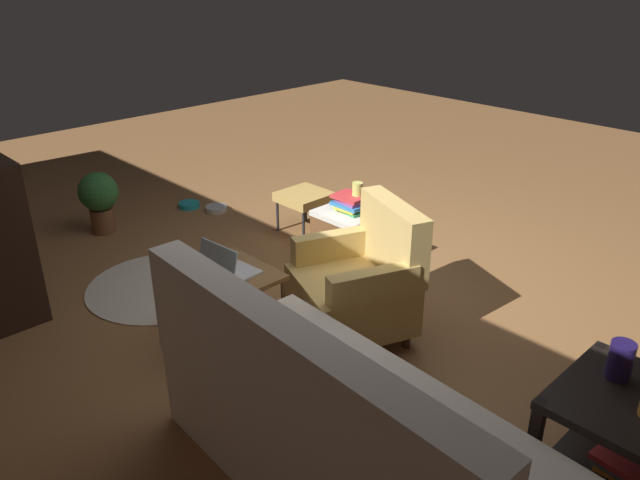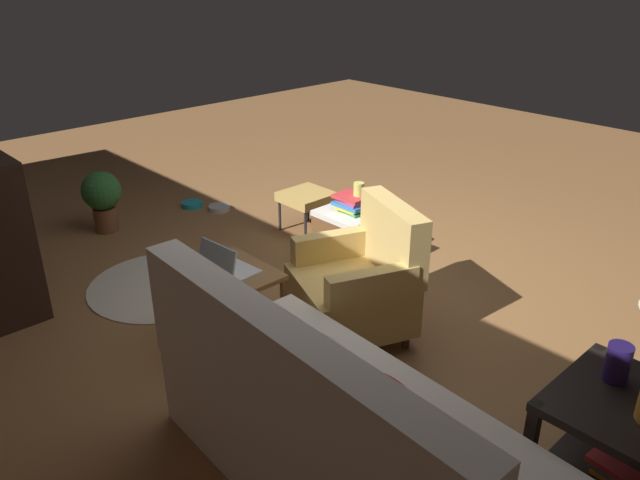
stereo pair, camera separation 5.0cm
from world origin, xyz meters
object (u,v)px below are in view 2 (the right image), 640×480
object	(u,v)px
couch	(338,433)
book_stack_shelf	(620,470)
laptop_desk	(232,279)
potted_plant	(102,196)
wicker_hamper	(351,239)
yellow_mug	(359,189)
book_stack_hamper	(352,203)
laptop	(226,266)
pet_bowl_teal	(192,204)
side_table	(628,440)
pet_bowl_steel	(219,208)
armchair	(359,283)
ottoman	(307,198)
small_vase	(618,363)

from	to	relation	value
couch	book_stack_shelf	world-z (taller)	couch
laptop_desk	potted_plant	size ratio (longest dim) A/B	1.02
wicker_hamper	yellow_mug	world-z (taller)	yellow_mug
book_stack_shelf	couch	bearing A→B (deg)	42.82
book_stack_hamper	potted_plant	distance (m)	2.27
laptop	book_stack_hamper	size ratio (longest dim) A/B	1.21
laptop	pet_bowl_teal	distance (m)	2.46
couch	yellow_mug	world-z (taller)	couch
side_table	laptop	distance (m)	2.29
pet_bowl_steel	armchair	bearing A→B (deg)	166.47
ottoman	pet_bowl_teal	distance (m)	1.31
pet_bowl_teal	potted_plant	xyz separation A→B (m)	(0.03, 0.87, 0.31)
couch	yellow_mug	xyz separation A→B (m)	(1.49, -1.69, 0.32)
small_vase	pet_bowl_steel	xyz separation A→B (m)	(3.98, -0.65, -0.61)
armchair	potted_plant	size ratio (longest dim) A/B	1.59
side_table	wicker_hamper	size ratio (longest dim) A/B	1.33
book_stack_hamper	side_table	bearing A→B (deg)	161.58
small_vase	ottoman	world-z (taller)	small_vase
wicker_hamper	pet_bowl_teal	size ratio (longest dim) A/B	2.40
couch	potted_plant	distance (m)	3.56
potted_plant	wicker_hamper	bearing A→B (deg)	-151.85
wicker_hamper	potted_plant	distance (m)	2.27
side_table	book_stack_shelf	distance (m)	0.17
wicker_hamper	yellow_mug	distance (m)	0.41
wicker_hamper	potted_plant	size ratio (longest dim) A/B	0.87
couch	laptop	xyz separation A→B (m)	(1.33, -0.37, 0.20)
side_table	potted_plant	distance (m)	4.42
yellow_mug	ottoman	bearing A→B (deg)	-13.56
couch	small_vase	distance (m)	1.25
potted_plant	yellow_mug	bearing A→B (deg)	-151.25
potted_plant	couch	bearing A→B (deg)	170.54
wicker_hamper	ottoman	bearing A→B (deg)	-16.81
couch	ottoman	xyz separation A→B (m)	(2.28, -1.89, -0.02)
couch	small_vase	world-z (taller)	couch
side_table	laptop_desk	bearing A→B (deg)	10.99
book_stack_shelf	wicker_hamper	size ratio (longest dim) A/B	0.57
book_stack_hamper	pet_bowl_steel	size ratio (longest dim) A/B	1.39
armchair	pet_bowl_teal	distance (m)	2.71
armchair	small_vase	xyz separation A→B (m)	(-1.60, 0.08, 0.27)
ottoman	yellow_mug	bearing A→B (deg)	166.44
side_table	potted_plant	world-z (taller)	same
laptop_desk	pet_bowl_teal	world-z (taller)	laptop_desk
book_stack_shelf	small_vase	bearing A→B (deg)	-35.23
armchair	pet_bowl_teal	world-z (taller)	armchair
laptop_desk	laptop	distance (m)	0.11
laptop_desk	wicker_hamper	world-z (taller)	same
book_stack_shelf	armchair	bearing A→B (deg)	-5.81
side_table	ottoman	distance (m)	3.36
book_stack_shelf	laptop_desk	world-z (taller)	laptop_desk
pet_bowl_steel	ottoman	bearing A→B (deg)	-162.53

